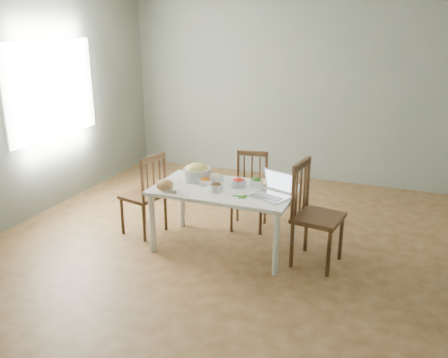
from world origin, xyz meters
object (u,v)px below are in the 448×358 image
at_px(chair_far, 249,192).
at_px(chair_left, 143,194).
at_px(chair_right, 318,215).
at_px(bread_boule, 165,185).
at_px(dining_table, 224,219).
at_px(laptop, 271,185).
at_px(bowl_squash, 197,172).

bearing_deg(chair_far, chair_left, -160.39).
height_order(chair_left, chair_right, chair_right).
xyz_separation_m(chair_left, bread_boule, (0.47, -0.33, 0.27)).
height_order(dining_table, chair_right, chair_right).
relative_size(dining_table, laptop, 4.15).
xyz_separation_m(chair_left, bowl_squash, (0.63, 0.11, 0.30)).
height_order(dining_table, bread_boule, bread_boule).
relative_size(chair_left, laptop, 2.70).
bearing_deg(bread_boule, chair_right, 11.41).
height_order(chair_far, laptop, laptop).
bearing_deg(chair_far, bowl_squash, -142.56).
height_order(chair_far, bread_boule, chair_far).
distance_m(chair_far, laptop, 0.88).
height_order(dining_table, chair_left, chair_left).
bearing_deg(chair_right, chair_left, 97.73).
xyz_separation_m(chair_right, bowl_squash, (-1.35, 0.13, 0.25)).
distance_m(chair_left, chair_right, 1.98).
bearing_deg(laptop, chair_right, 32.11).
distance_m(dining_table, chair_far, 0.61).
xyz_separation_m(chair_left, chair_right, (1.98, -0.02, 0.05)).
bearing_deg(bowl_squash, chair_far, 45.05).
relative_size(chair_left, bowl_squash, 3.06).
relative_size(chair_right, laptop, 2.98).
bearing_deg(laptop, chair_far, 143.25).
xyz_separation_m(chair_right, laptop, (-0.46, -0.10, 0.28)).
bearing_deg(bread_boule, laptop, 11.06).
bearing_deg(chair_left, dining_table, 100.40).
height_order(chair_left, bowl_squash, chair_left).
height_order(chair_right, bowl_squash, chair_right).
bearing_deg(chair_far, chair_right, -39.89).
bearing_deg(chair_far, laptop, -64.28).
bearing_deg(chair_right, bowl_squash, 93.01).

